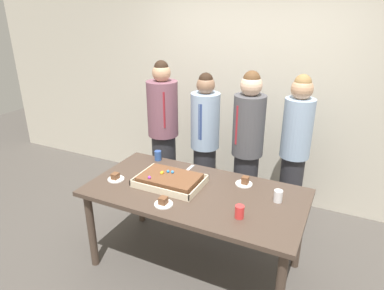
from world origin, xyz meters
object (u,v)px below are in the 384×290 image
at_px(plated_slice_near_left, 116,178).
at_px(drink_cup_far_end, 240,212).
at_px(cake_server_utensil, 189,169).
at_px(person_far_right_suit, 247,149).
at_px(drink_cup_middle, 158,156).
at_px(plated_slice_near_right, 163,202).
at_px(drink_cup_nearest, 278,196).
at_px(party_table, 195,200).
at_px(person_striped_tie_right, 205,143).
at_px(plated_slice_far_left, 245,182).
at_px(person_serving_front, 295,150).
at_px(sheet_cake, 170,180).
at_px(person_green_shirt_behind, 163,136).

distance_m(plated_slice_near_left, drink_cup_far_end, 1.21).
xyz_separation_m(drink_cup_far_end, cake_server_utensil, (-0.70, 0.56, -0.05)).
height_order(plated_slice_near_left, person_far_right_suit, person_far_right_suit).
bearing_deg(drink_cup_middle, plated_slice_near_right, -56.03).
xyz_separation_m(drink_cup_nearest, cake_server_utensil, (-0.91, 0.21, -0.05)).
distance_m(party_table, person_far_right_suit, 0.90).
distance_m(plated_slice_near_right, drink_cup_nearest, 0.92).
xyz_separation_m(cake_server_utensil, person_striped_tie_right, (-0.08, 0.57, 0.05)).
distance_m(plated_slice_far_left, drink_cup_middle, 0.97).
distance_m(plated_slice_near_left, person_serving_front, 1.82).
relative_size(sheet_cake, person_striped_tie_right, 0.36).
relative_size(drink_cup_middle, person_far_right_suit, 0.06).
height_order(plated_slice_far_left, person_serving_front, person_serving_front).
bearing_deg(cake_server_utensil, plated_slice_near_left, -136.98).
bearing_deg(drink_cup_far_end, sheet_cake, 162.19).
distance_m(person_serving_front, person_striped_tie_right, 0.96).
relative_size(drink_cup_nearest, drink_cup_middle, 1.00).
bearing_deg(party_table, plated_slice_near_left, -169.74).
relative_size(plated_slice_near_right, plated_slice_far_left, 1.00).
bearing_deg(plated_slice_near_left, drink_cup_nearest, 10.66).
height_order(drink_cup_nearest, person_green_shirt_behind, person_green_shirt_behind).
height_order(party_table, drink_cup_middle, drink_cup_middle).
bearing_deg(person_serving_front, sheet_cake, -0.01).
bearing_deg(person_serving_front, drink_cup_middle, -22.03).
bearing_deg(drink_cup_nearest, plated_slice_far_left, 154.57).
height_order(person_striped_tie_right, person_far_right_suit, person_far_right_suit).
height_order(drink_cup_middle, person_serving_front, person_serving_front).
distance_m(sheet_cake, person_serving_front, 1.38).
xyz_separation_m(drink_cup_middle, drink_cup_far_end, (1.08, -0.63, 0.00)).
relative_size(drink_cup_far_end, cake_server_utensil, 0.50).
xyz_separation_m(plated_slice_far_left, drink_cup_nearest, (0.33, -0.16, 0.03)).
relative_size(drink_cup_nearest, cake_server_utensil, 0.50).
height_order(party_table, plated_slice_near_right, plated_slice_near_right).
bearing_deg(drink_cup_nearest, sheet_cake, -172.59).
bearing_deg(drink_cup_nearest, drink_cup_far_end, -120.34).
relative_size(party_table, plated_slice_near_right, 12.42).
relative_size(drink_cup_nearest, person_far_right_suit, 0.06).
distance_m(party_table, drink_cup_middle, 0.75).
distance_m(party_table, person_serving_front, 1.25).
distance_m(drink_cup_far_end, cake_server_utensil, 0.90).
distance_m(sheet_cake, person_far_right_suit, 0.95).
xyz_separation_m(plated_slice_near_right, person_serving_front, (0.77, 1.37, 0.07)).
xyz_separation_m(plated_slice_near_right, person_striped_tie_right, (-0.18, 1.23, 0.04)).
bearing_deg(person_striped_tie_right, drink_cup_middle, -34.36).
height_order(plated_slice_near_right, drink_cup_middle, drink_cup_middle).
bearing_deg(drink_cup_middle, cake_server_utensil, -9.58).
height_order(party_table, plated_slice_far_left, plated_slice_far_left).
height_order(party_table, drink_cup_nearest, drink_cup_nearest).
height_order(plated_slice_near_right, drink_cup_far_end, drink_cup_far_end).
relative_size(cake_server_utensil, person_striped_tie_right, 0.12).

